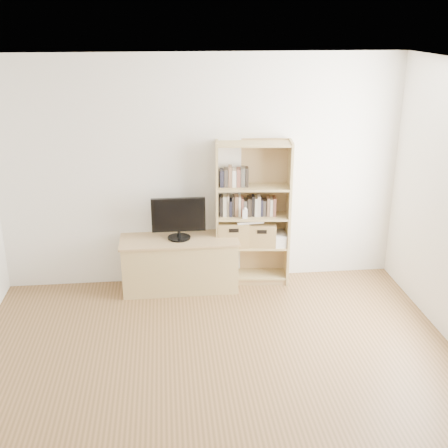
{
  "coord_description": "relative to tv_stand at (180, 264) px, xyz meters",
  "views": [
    {
      "loc": [
        -0.41,
        -3.57,
        2.97
      ],
      "look_at": [
        0.19,
        1.9,
        0.9
      ],
      "focal_mm": 45.0,
      "sensor_mm": 36.0,
      "label": 1
    }
  ],
  "objects": [
    {
      "name": "magazine_stack",
      "position": [
        1.13,
        0.06,
        0.23
      ],
      "size": [
        0.19,
        0.27,
        0.12
      ],
      "primitive_type": "cube",
      "rotation": [
        0.0,
        0.0,
        -0.05
      ],
      "color": "beige",
      "rests_on": "bookshelf"
    },
    {
      "name": "back_wall",
      "position": [
        0.28,
        0.24,
        1.01
      ],
      "size": [
        4.5,
        0.02,
        2.6
      ],
      "primitive_type": "cube",
      "color": "white",
      "rests_on": "floor"
    },
    {
      "name": "bookshelf",
      "position": [
        0.84,
        0.09,
        0.55
      ],
      "size": [
        0.86,
        0.38,
        1.68
      ],
      "primitive_type": "cube",
      "rotation": [
        0.0,
        0.0,
        -0.1
      ],
      "color": "#A68A55",
      "rests_on": "floor"
    },
    {
      "name": "books_row_mid",
      "position": [
        0.85,
        0.11,
        0.64
      ],
      "size": [
        0.86,
        0.28,
        0.23
      ],
      "primitive_type": "cube",
      "rotation": [
        0.0,
        0.0,
        -0.14
      ],
      "color": "black",
      "rests_on": "bookshelf"
    },
    {
      "name": "books_row_upper",
      "position": [
        0.66,
        0.13,
        0.97
      ],
      "size": [
        0.4,
        0.18,
        0.2
      ],
      "primitive_type": "cube",
      "rotation": [
        0.0,
        0.0,
        -0.11
      ],
      "color": "black",
      "rests_on": "bookshelf"
    },
    {
      "name": "baby_monitor",
      "position": [
        0.74,
        0.01,
        0.58
      ],
      "size": [
        0.06,
        0.04,
        0.11
      ],
      "primitive_type": "cube",
      "rotation": [
        0.0,
        0.0,
        -0.12
      ],
      "color": "white",
      "rests_on": "bookshelf"
    },
    {
      "name": "tv_stand",
      "position": [
        0.0,
        0.0,
        0.0
      ],
      "size": [
        1.28,
        0.49,
        0.59
      ],
      "primitive_type": "cube",
      "rotation": [
        0.0,
        0.0,
        0.01
      ],
      "color": "#A68A55",
      "rests_on": "floor"
    },
    {
      "name": "basket_right",
      "position": [
        0.95,
        0.08,
        0.31
      ],
      "size": [
        0.36,
        0.31,
        0.27
      ],
      "primitive_type": "cube",
      "rotation": [
        0.0,
        0.0,
        -0.13
      ],
      "color": "olive",
      "rests_on": "bookshelf"
    },
    {
      "name": "basket_left",
      "position": [
        0.62,
        0.11,
        0.32
      ],
      "size": [
        0.37,
        0.31,
        0.29
      ],
      "primitive_type": "cube",
      "rotation": [
        0.0,
        0.0,
        -0.06
      ],
      "color": "olive",
      "rests_on": "bookshelf"
    },
    {
      "name": "television",
      "position": [
        0.0,
        0.0,
        0.55
      ],
      "size": [
        0.59,
        0.05,
        0.47
      ],
      "primitive_type": "cube",
      "rotation": [
        0.0,
        0.0,
        -0.0
      ],
      "color": "black",
      "rests_on": "tv_stand"
    },
    {
      "name": "floor",
      "position": [
        0.28,
        -2.26,
        -0.29
      ],
      "size": [
        4.5,
        5.0,
        0.01
      ],
      "primitive_type": "cube",
      "color": "brown",
      "rests_on": "ground"
    },
    {
      "name": "ceiling",
      "position": [
        0.28,
        -2.26,
        2.31
      ],
      "size": [
        4.5,
        5.0,
        0.01
      ],
      "primitive_type": "cube",
      "color": "white",
      "rests_on": "back_wall"
    },
    {
      "name": "laptop",
      "position": [
        0.8,
        0.09,
        0.47
      ],
      "size": [
        0.31,
        0.23,
        0.02
      ],
      "primitive_type": "cube",
      "rotation": [
        0.0,
        0.0,
        0.06
      ],
      "color": "white",
      "rests_on": "basket_left"
    }
  ]
}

